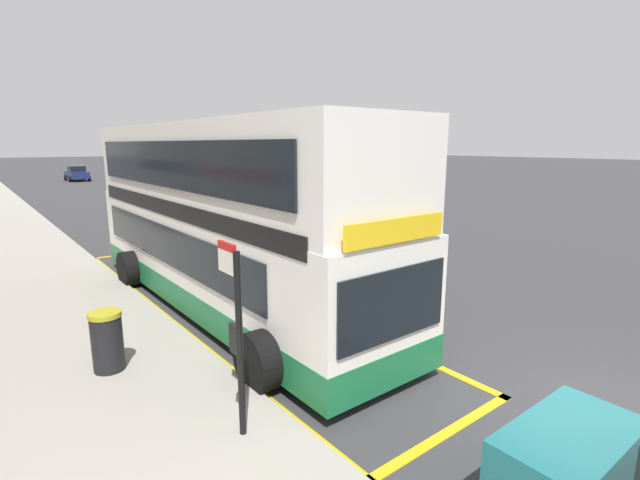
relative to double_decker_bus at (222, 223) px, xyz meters
name	(u,v)px	position (x,y,z in m)	size (l,w,h in m)	color
ground_plane	(97,202)	(2.46, 24.40, -2.07)	(260.00, 260.00, 0.00)	#333335
double_decker_bus	(222,223)	(0.00, 0.00, 0.00)	(3.25, 11.23, 4.40)	white
bus_bay_markings	(222,302)	(0.03, 0.26, -2.06)	(3.14, 13.91, 0.01)	gold
bus_stop_sign	(236,324)	(-2.28, -4.97, -0.40)	(0.09, 0.51, 2.57)	black
parked_car_navy_ahead	(77,173)	(5.31, 45.87, -1.27)	(2.09, 4.20, 1.62)	navy
litter_bin	(107,341)	(-3.22, -2.06, -1.40)	(0.53, 0.53, 1.04)	black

